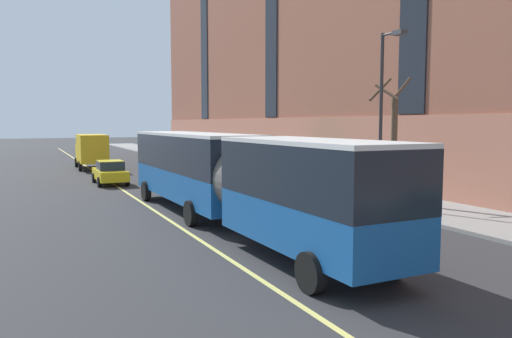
% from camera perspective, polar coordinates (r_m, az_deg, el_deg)
% --- Properties ---
extents(ground_plane, '(260.00, 260.00, 0.00)m').
position_cam_1_polar(ground_plane, '(15.23, 6.28, -9.93)').
color(ground_plane, '#303033').
extents(sidewalk, '(4.74, 160.00, 0.15)m').
position_cam_1_polar(sidewalk, '(23.11, 21.55, -4.84)').
color(sidewalk, gray).
rests_on(sidewalk, ground).
extents(city_bus, '(3.05, 18.99, 3.54)m').
position_cam_1_polar(city_bus, '(19.13, -3.37, -0.51)').
color(city_bus, '#19569E').
rests_on(city_bus, ground).
extents(parked_car_champagne_0, '(1.96, 4.30, 1.56)m').
position_cam_1_polar(parked_car_champagne_0, '(41.47, -6.84, 0.81)').
color(parked_car_champagne_0, '#BCAD89').
rests_on(parked_car_champagne_0, ground).
extents(parked_car_champagne_1, '(2.07, 4.28, 1.56)m').
position_cam_1_polar(parked_car_champagne_1, '(23.78, 8.32, -2.52)').
color(parked_car_champagne_1, '#BCAD89').
rests_on(parked_car_champagne_1, ground).
extents(parked_car_champagne_3, '(1.99, 4.35, 1.56)m').
position_cam_1_polar(parked_car_champagne_3, '(31.27, -0.23, -0.60)').
color(parked_car_champagne_3, '#BCAD89').
rests_on(parked_car_champagne_3, ground).
extents(box_truck, '(2.49, 7.17, 3.01)m').
position_cam_1_polar(box_truck, '(45.18, -18.31, 2.13)').
color(box_truck, gold).
rests_on(box_truck, ground).
extents(taxi_cab, '(1.95, 4.33, 1.56)m').
position_cam_1_polar(taxi_cab, '(33.86, -16.34, -0.37)').
color(taxi_cab, yellow).
rests_on(taxi_cab, ground).
extents(street_tree_far_uptown, '(1.75, 1.91, 6.07)m').
position_cam_1_polar(street_tree_far_uptown, '(24.75, 15.37, 3.20)').
color(street_tree_far_uptown, brown).
rests_on(street_tree_far_uptown, sidewalk).
extents(street_lamp, '(0.36, 1.48, 7.86)m').
position_cam_1_polar(street_lamp, '(23.40, 14.44, 7.31)').
color(street_lamp, '#2D2D30').
rests_on(street_lamp, sidewalk).
extents(lane_centerline, '(0.16, 140.00, 0.01)m').
position_cam_1_polar(lane_centerline, '(16.89, -5.97, -8.38)').
color(lane_centerline, '#E0D66B').
rests_on(lane_centerline, ground).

